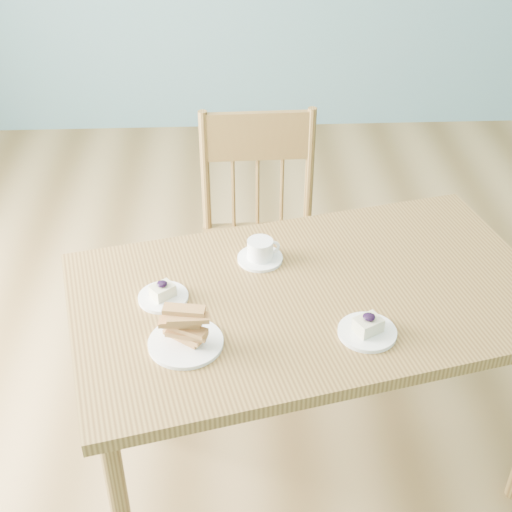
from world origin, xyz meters
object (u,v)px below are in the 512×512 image
cheesecake_plate_near (368,329)px  biscotti_plate (185,332)px  dining_table (309,311)px  coffee_cup (261,252)px  cheesecake_plate_far (163,294)px  dining_chair (260,240)px

cheesecake_plate_near → biscotti_plate: bearing=-177.7°
dining_table → cheesecake_plate_near: cheesecake_plate_near is taller
dining_table → coffee_cup: coffee_cup is taller
cheesecake_plate_near → coffee_cup: size_ratio=1.14×
dining_table → biscotti_plate: 0.43m
dining_table → cheesecake_plate_near: bearing=-68.4°
dining_table → coffee_cup: 0.24m
cheesecake_plate_near → coffee_cup: bearing=127.0°
biscotti_plate → coffee_cup: bearing=60.0°
dining_table → coffee_cup: bearing=116.0°
cheesecake_plate_near → cheesecake_plate_far: 0.58m
cheesecake_plate_far → dining_chair: bearing=64.2°
dining_chair → cheesecake_plate_far: 0.76m
cheesecake_plate_near → cheesecake_plate_far: bearing=162.4°
biscotti_plate → dining_table: bearing=30.6°
dining_chair → cheesecake_plate_far: dining_chair is taller
dining_table → cheesecake_plate_near: size_ratio=9.56×
dining_chair → cheesecake_plate_near: (0.25, -0.82, 0.26)m
cheesecake_plate_near → coffee_cup: 0.45m
dining_chair → biscotti_plate: dining_chair is taller
dining_table → dining_chair: size_ratio=1.57×
dining_chair → coffee_cup: (-0.02, -0.47, 0.27)m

